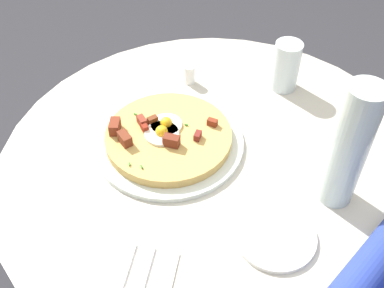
# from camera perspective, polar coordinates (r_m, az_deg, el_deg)

# --- Properties ---
(dining_table) EXTENTS (0.96, 0.96, 0.73)m
(dining_table) POSITION_cam_1_polar(r_m,az_deg,el_deg) (1.17, 2.61, -7.35)
(dining_table) COLOR beige
(dining_table) RESTS_ON ground_plane
(pizza_plate) EXTENTS (0.34, 0.34, 0.01)m
(pizza_plate) POSITION_cam_1_polar(r_m,az_deg,el_deg) (1.06, -2.85, 0.24)
(pizza_plate) COLOR silver
(pizza_plate) RESTS_ON dining_table
(breakfast_pizza) EXTENTS (0.28, 0.28, 0.05)m
(breakfast_pizza) POSITION_cam_1_polar(r_m,az_deg,el_deg) (1.05, -3.04, 0.98)
(breakfast_pizza) COLOR tan
(breakfast_pizza) RESTS_ON pizza_plate
(bread_plate) EXTENTS (0.16, 0.16, 0.01)m
(bread_plate) POSITION_cam_1_polar(r_m,az_deg,el_deg) (0.92, 10.09, -10.99)
(bread_plate) COLOR white
(bread_plate) RESTS_ON dining_table
(fork) EXTENTS (0.02, 0.18, 0.00)m
(fork) POSITION_cam_1_polar(r_m,az_deg,el_deg) (0.86, -8.75, -16.76)
(fork) COLOR silver
(fork) RESTS_ON napkin
(water_glass) EXTENTS (0.07, 0.07, 0.13)m
(water_glass) POSITION_cam_1_polar(r_m,az_deg,el_deg) (1.21, 11.38, 9.30)
(water_glass) COLOR silver
(water_glass) RESTS_ON dining_table
(water_bottle) EXTENTS (0.07, 0.07, 0.28)m
(water_bottle) POSITION_cam_1_polar(r_m,az_deg,el_deg) (0.91, 18.62, -0.41)
(water_bottle) COLOR silver
(water_bottle) RESTS_ON dining_table
(salt_shaker) EXTENTS (0.03, 0.03, 0.05)m
(salt_shaker) POSITION_cam_1_polar(r_m,az_deg,el_deg) (1.22, -0.29, 8.48)
(salt_shaker) COLOR white
(salt_shaker) RESTS_ON dining_table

